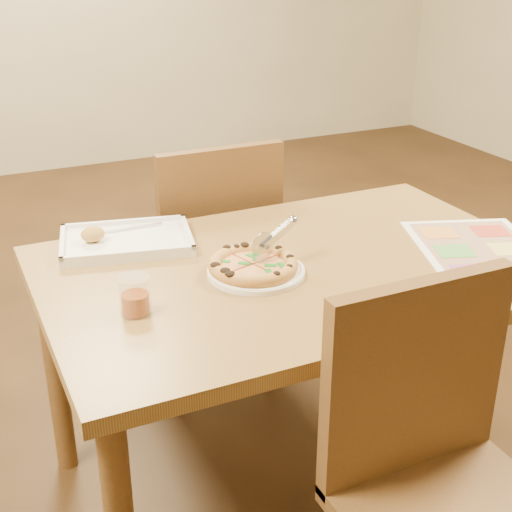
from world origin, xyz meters
name	(u,v)px	position (x,y,z in m)	size (l,w,h in m)	color
room	(303,7)	(0.00, 0.00, 1.35)	(7.00, 7.00, 7.00)	#37220F
dining_table	(296,293)	(0.00, 0.00, 0.63)	(1.30, 0.85, 0.72)	olive
chair_near	(438,451)	(0.00, -0.60, 0.57)	(0.42, 0.42, 0.47)	brown
chair_far	(212,238)	(0.00, 0.60, 0.57)	(0.42, 0.42, 0.47)	brown
plate	(256,272)	(-0.12, -0.01, 0.73)	(0.25, 0.25, 0.01)	white
pizza	(253,265)	(-0.13, -0.01, 0.74)	(0.23, 0.23, 0.03)	#E39D4D
pizza_cutter	(273,238)	(-0.06, 0.01, 0.80)	(0.15, 0.06, 0.09)	silver
appetizer_tray	(124,242)	(-0.37, 0.31, 0.73)	(0.39, 0.31, 0.06)	white
glass_tumbler	(135,298)	(-0.45, -0.08, 0.76)	(0.07, 0.07, 0.09)	#89360A
menu	(482,251)	(0.49, -0.14, 0.72)	(0.32, 0.45, 0.01)	white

